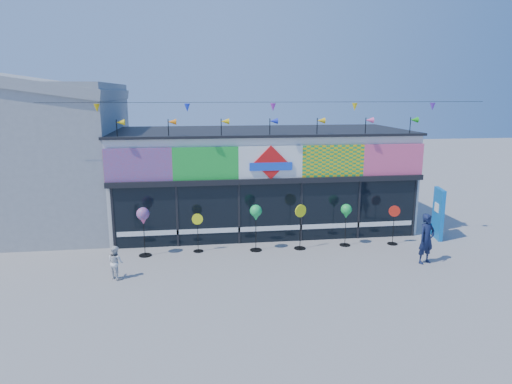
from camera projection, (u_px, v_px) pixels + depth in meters
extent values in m
plane|color=gray|center=(288.00, 276.00, 14.27)|extent=(80.00, 80.00, 0.00)
cube|color=silver|center=(260.00, 179.00, 19.65)|extent=(12.00, 5.00, 4.00)
cube|color=black|center=(270.00, 213.00, 17.35)|extent=(11.60, 0.12, 2.30)
cube|color=black|center=(271.00, 181.00, 17.05)|extent=(12.00, 0.30, 0.20)
cube|color=white|center=(270.00, 228.00, 17.45)|extent=(11.40, 0.10, 0.18)
cube|color=black|center=(261.00, 131.00, 19.21)|extent=(12.20, 5.20, 0.10)
cube|color=black|center=(113.00, 218.00, 16.57)|extent=(0.08, 0.14, 2.30)
cube|color=black|center=(177.00, 216.00, 16.88)|extent=(0.08, 0.14, 2.30)
cube|color=black|center=(239.00, 214.00, 17.18)|extent=(0.08, 0.14, 2.30)
cube|color=black|center=(301.00, 212.00, 17.50)|extent=(0.08, 0.14, 2.30)
cube|color=black|center=(358.00, 210.00, 17.81)|extent=(0.08, 0.14, 2.30)
cube|color=black|center=(414.00, 208.00, 18.12)|extent=(0.08, 0.14, 2.30)
cube|color=red|center=(138.00, 165.00, 16.28)|extent=(2.40, 0.08, 1.20)
cube|color=green|center=(206.00, 164.00, 16.60)|extent=(2.40, 0.08, 1.20)
cube|color=white|center=(271.00, 162.00, 16.92)|extent=(2.40, 0.08, 1.20)
cube|color=yellow|center=(333.00, 161.00, 17.24)|extent=(2.40, 0.08, 1.20)
cube|color=#F3517D|center=(393.00, 160.00, 17.56)|extent=(2.40, 0.08, 1.20)
cube|color=red|center=(271.00, 162.00, 16.86)|extent=(1.27, 0.06, 1.27)
cube|color=blue|center=(271.00, 167.00, 16.87)|extent=(1.60, 0.05, 0.30)
cube|color=#2C9717|center=(163.00, 222.00, 16.90)|extent=(0.78, 0.03, 0.78)
cube|color=red|center=(199.00, 212.00, 17.01)|extent=(0.92, 0.03, 0.92)
cube|color=purple|center=(235.00, 206.00, 17.15)|extent=(0.78, 0.03, 0.78)
cube|color=#E5154F|center=(270.00, 214.00, 17.41)|extent=(0.92, 0.03, 0.92)
cube|color=yellow|center=(304.00, 210.00, 17.56)|extent=(0.78, 0.03, 0.78)
cube|color=red|center=(338.00, 201.00, 17.67)|extent=(0.92, 0.03, 0.92)
cube|color=#BFDC12|center=(371.00, 214.00, 17.97)|extent=(0.78, 0.03, 0.78)
cylinder|color=black|center=(117.00, 129.00, 16.14)|extent=(0.03, 0.03, 0.70)
cone|color=yellow|center=(120.00, 122.00, 16.10)|extent=(0.30, 0.22, 0.22)
cylinder|color=black|center=(168.00, 129.00, 16.38)|extent=(0.03, 0.03, 0.70)
cone|color=orange|center=(172.00, 122.00, 16.34)|extent=(0.30, 0.22, 0.22)
cylinder|color=black|center=(221.00, 128.00, 16.63)|extent=(0.03, 0.03, 0.70)
cone|color=yellow|center=(225.00, 121.00, 16.60)|extent=(0.30, 0.22, 0.22)
cylinder|color=black|center=(270.00, 128.00, 16.87)|extent=(0.03, 0.03, 0.70)
cone|color=#172AC7|center=(274.00, 121.00, 16.84)|extent=(0.30, 0.22, 0.22)
cylinder|color=black|center=(317.00, 127.00, 17.11)|extent=(0.03, 0.03, 0.70)
cone|color=gold|center=(321.00, 121.00, 17.08)|extent=(0.30, 0.22, 0.22)
cylinder|color=black|center=(365.00, 127.00, 17.37)|extent=(0.03, 0.03, 0.70)
cone|color=#F75298|center=(369.00, 120.00, 17.33)|extent=(0.30, 0.22, 0.22)
cylinder|color=black|center=(410.00, 126.00, 17.61)|extent=(0.03, 0.03, 0.70)
cone|color=#1AA91A|center=(414.00, 120.00, 17.57)|extent=(0.30, 0.22, 0.22)
cylinder|color=black|center=(273.00, 102.00, 16.04)|extent=(16.00, 0.01, 0.01)
cone|color=#E7B70C|center=(97.00, 108.00, 15.28)|extent=(0.20, 0.20, 0.28)
cone|color=#1C38EE|center=(187.00, 108.00, 15.68)|extent=(0.20, 0.20, 0.28)
cone|color=#B928BE|center=(273.00, 107.00, 16.08)|extent=(0.20, 0.20, 0.28)
cone|color=yellow|center=(355.00, 107.00, 16.48)|extent=(0.20, 0.20, 0.28)
cone|color=#692AC4|center=(432.00, 107.00, 16.88)|extent=(0.20, 0.20, 0.28)
cube|color=#939598|center=(21.00, 157.00, 19.07)|extent=(8.00, 7.00, 6.00)
cube|color=#939598|center=(12.00, 81.00, 18.41)|extent=(8.18, 7.20, 1.54)
cube|color=#0B60B2|center=(438.00, 214.00, 17.84)|extent=(0.34, 1.01, 1.99)
cube|color=white|center=(437.00, 207.00, 17.77)|extent=(0.13, 0.45, 0.35)
cylinder|color=black|center=(145.00, 255.00, 16.07)|extent=(0.44, 0.44, 0.03)
cylinder|color=black|center=(144.00, 235.00, 15.91)|extent=(0.03, 0.03, 1.44)
sphere|color=#D0457E|center=(143.00, 214.00, 15.75)|extent=(0.44, 0.44, 0.44)
cone|color=#D0457E|center=(143.00, 221.00, 15.81)|extent=(0.22, 0.22, 0.20)
cylinder|color=black|center=(198.00, 251.00, 16.50)|extent=(0.36, 0.36, 0.03)
cylinder|color=black|center=(198.00, 235.00, 16.38)|extent=(0.02, 0.02, 1.17)
cylinder|color=#FAFF15|center=(197.00, 219.00, 16.25)|extent=(0.40, 0.04, 0.40)
cylinder|color=black|center=(256.00, 250.00, 16.61)|extent=(0.43, 0.43, 0.03)
cylinder|color=black|center=(256.00, 231.00, 16.46)|extent=(0.03, 0.03, 1.41)
sphere|color=green|center=(256.00, 211.00, 16.30)|extent=(0.43, 0.43, 0.43)
cone|color=green|center=(256.00, 218.00, 16.36)|extent=(0.22, 0.22, 0.19)
cylinder|color=black|center=(300.00, 248.00, 16.80)|extent=(0.43, 0.43, 0.03)
cylinder|color=black|center=(300.00, 230.00, 16.65)|extent=(0.03, 0.03, 1.39)
cylinder|color=#EEF514|center=(301.00, 211.00, 16.50)|extent=(0.45, 0.23, 0.47)
cylinder|color=black|center=(345.00, 245.00, 17.16)|extent=(0.41, 0.41, 0.03)
cylinder|color=black|center=(346.00, 228.00, 17.02)|extent=(0.02, 0.02, 1.32)
sphere|color=green|center=(346.00, 209.00, 16.86)|extent=(0.41, 0.41, 0.41)
cone|color=green|center=(346.00, 216.00, 16.92)|extent=(0.20, 0.20, 0.18)
cylinder|color=black|center=(392.00, 244.00, 17.30)|extent=(0.38, 0.38, 0.03)
cylinder|color=black|center=(393.00, 228.00, 17.16)|extent=(0.02, 0.02, 1.25)
cylinder|color=red|center=(394.00, 211.00, 17.03)|extent=(0.42, 0.13, 0.42)
imported|color=#121938|center=(427.00, 239.00, 15.22)|extent=(0.72, 0.59, 1.71)
imported|color=silver|center=(116.00, 262.00, 14.02)|extent=(0.56, 0.57, 1.05)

